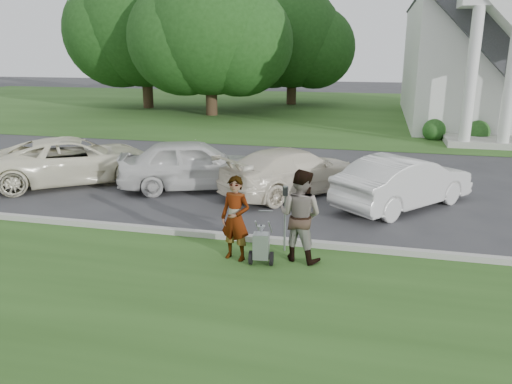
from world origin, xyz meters
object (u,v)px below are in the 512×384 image
at_px(striping_cart, 261,247).
at_px(car_c, 293,171).
at_px(tree_back, 292,43).
at_px(person_right, 300,216).
at_px(church, 494,19).
at_px(person_left, 235,219).
at_px(tree_far, 144,28).
at_px(car_d, 404,182).
at_px(parking_meter_near, 285,211).
at_px(car_b, 194,164).
at_px(car_a, 75,160).
at_px(tree_left, 210,35).

height_order(striping_cart, car_c, car_c).
height_order(tree_back, person_right, tree_back).
height_order(church, person_left, church).
xyz_separation_m(tree_far, car_d, (17.60, -20.86, -4.97)).
xyz_separation_m(church, parking_meter_near, (-8.04, -22.94, -5.01)).
distance_m(striping_cart, car_c, 5.37).
height_order(tree_far, person_right, tree_far).
distance_m(tree_far, parking_meter_near, 29.37).
xyz_separation_m(church, car_b, (-11.73, -18.59, -5.15)).
bearing_deg(tree_back, car_a, -96.26).
bearing_deg(striping_cart, tree_back, 92.45).
relative_size(church, car_c, 5.02).
bearing_deg(person_right, car_a, -12.44).
distance_m(church, tree_far, 23.09).
relative_size(tree_far, car_c, 2.42).
bearing_deg(person_right, church, -91.35).
height_order(tree_back, parking_meter_near, tree_back).
relative_size(person_right, car_b, 0.42).
bearing_deg(tree_back, parking_meter_near, -80.53).
xyz_separation_m(church, tree_back, (-13.01, 6.87, -1.21)).
bearing_deg(tree_far, car_c, -54.60).
relative_size(church, striping_cart, 23.74).
bearing_deg(person_left, person_right, 25.88).
relative_size(person_left, car_c, 0.37).
distance_m(tree_far, person_left, 29.49).
distance_m(tree_far, car_c, 25.35).
xyz_separation_m(tree_left, person_left, (8.06, -22.48, -4.22)).
bearing_deg(church, tree_left, -176.21).
bearing_deg(car_d, car_c, 29.73).
height_order(parking_meter_near, car_a, car_a).
bearing_deg(car_c, car_d, -150.39).
xyz_separation_m(tree_back, car_d, (7.60, -25.86, -4.00)).
bearing_deg(parking_meter_near, car_a, 151.66).
distance_m(tree_left, car_d, 21.75).
relative_size(tree_left, striping_cart, 10.47).
bearing_deg(church, striping_cart, -109.43).
relative_size(tree_back, car_b, 2.07).
bearing_deg(car_d, car_a, 39.04).
xyz_separation_m(car_a, car_b, (4.09, 0.15, 0.05)).
bearing_deg(car_a, car_c, -124.35).
relative_size(person_left, car_d, 0.41).
relative_size(car_a, car_c, 1.12).
xyz_separation_m(tree_left, car_c, (8.40, -17.26, -4.41)).
height_order(tree_left, person_right, tree_left).
relative_size(person_right, car_c, 0.40).
distance_m(church, tree_back, 14.77).
relative_size(tree_back, car_c, 2.00).
xyz_separation_m(tree_far, person_left, (14.06, -25.48, -4.80)).
relative_size(person_right, car_a, 0.36).
distance_m(person_right, car_d, 4.88).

